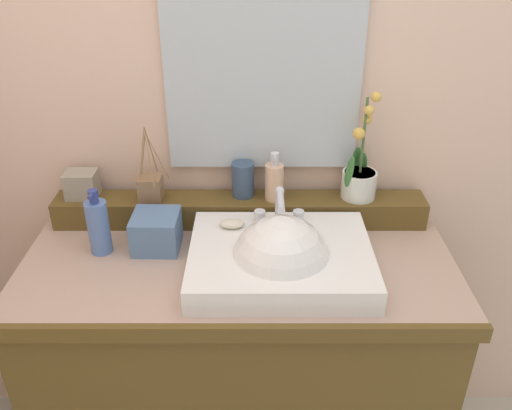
% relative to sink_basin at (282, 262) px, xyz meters
% --- Properties ---
extents(wall_back, '(2.77, 0.20, 2.60)m').
position_rel_sink_basin_xyz_m(wall_back, '(-0.12, 0.44, 0.40)').
color(wall_back, beige).
rests_on(wall_back, ground).
extents(vanity_cabinet, '(1.20, 0.56, 0.87)m').
position_rel_sink_basin_xyz_m(vanity_cabinet, '(-0.12, 0.06, -0.47)').
color(vanity_cabinet, brown).
rests_on(vanity_cabinet, ground).
extents(back_ledge, '(1.13, 0.11, 0.08)m').
position_rel_sink_basin_xyz_m(back_ledge, '(-0.12, 0.27, 0.01)').
color(back_ledge, brown).
rests_on(back_ledge, vanity_cabinet).
extents(sink_basin, '(0.48, 0.38, 0.29)m').
position_rel_sink_basin_xyz_m(sink_basin, '(0.00, 0.00, 0.00)').
color(sink_basin, white).
rests_on(sink_basin, vanity_cabinet).
extents(soap_bar, '(0.07, 0.04, 0.02)m').
position_rel_sink_basin_xyz_m(soap_bar, '(-0.13, 0.12, 0.05)').
color(soap_bar, beige).
rests_on(soap_bar, sink_basin).
extents(potted_plant, '(0.11, 0.12, 0.33)m').
position_rel_sink_basin_xyz_m(potted_plant, '(0.24, 0.28, 0.12)').
color(potted_plant, silver).
rests_on(potted_plant, back_ledge).
extents(soap_dispenser, '(0.06, 0.06, 0.15)m').
position_rel_sink_basin_xyz_m(soap_dispenser, '(-0.01, 0.26, 0.11)').
color(soap_dispenser, '#DFB48F').
rests_on(soap_dispenser, back_ledge).
extents(tumbler_cup, '(0.07, 0.07, 0.11)m').
position_rel_sink_basin_xyz_m(tumbler_cup, '(-0.11, 0.29, 0.10)').
color(tumbler_cup, '#354964').
rests_on(tumbler_cup, back_ledge).
extents(reed_diffuser, '(0.09, 0.11, 0.23)m').
position_rel_sink_basin_xyz_m(reed_diffuser, '(-0.38, 0.25, 0.09)').
color(reed_diffuser, '#8A6746').
rests_on(reed_diffuser, back_ledge).
extents(trinket_box, '(0.09, 0.08, 0.08)m').
position_rel_sink_basin_xyz_m(trinket_box, '(-0.59, 0.28, 0.09)').
color(trinket_box, gray).
rests_on(trinket_box, back_ledge).
extents(lotion_bottle, '(0.06, 0.06, 0.20)m').
position_rel_sink_basin_xyz_m(lotion_bottle, '(-0.50, 0.10, 0.05)').
color(lotion_bottle, '#5677B6').
rests_on(lotion_bottle, vanity_cabinet).
extents(tissue_box, '(0.13, 0.13, 0.10)m').
position_rel_sink_basin_xyz_m(tissue_box, '(-0.35, 0.13, 0.02)').
color(tissue_box, '#5475A0').
rests_on(tissue_box, vanity_cabinet).
extents(mirror, '(0.56, 0.02, 0.59)m').
position_rel_sink_basin_xyz_m(mirror, '(-0.05, 0.33, 0.43)').
color(mirror, silver).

